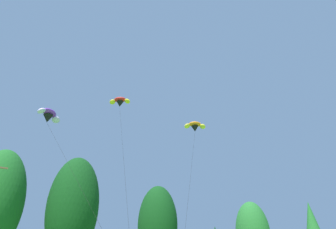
# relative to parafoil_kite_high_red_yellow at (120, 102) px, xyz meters

# --- Properties ---
(treeline_tree_e) EXTENTS (5.93, 5.93, 15.28)m
(treeline_tree_e) POSITION_rel_parafoil_kite_high_red_yellow_xyz_m (-2.78, 6.47, -11.51)
(treeline_tree_e) COLOR #472D19
(treeline_tree_e) RESTS_ON ground_plane
(treeline_tree_f) EXTENTS (5.54, 5.54, 13.85)m
(treeline_tree_f) POSITION_rel_parafoil_kite_high_red_yellow_xyz_m (9.53, 9.78, -12.38)
(treeline_tree_f) COLOR #472D19
(treeline_tree_f) RESTS_ON ground_plane
(parafoil_kite_high_red_yellow) EXTENTS (3.36, 14.42, 19.81)m
(parafoil_kite_high_red_yellow) POSITION_rel_parafoil_kite_high_red_yellow_xyz_m (0.00, 0.00, 0.00)
(parafoil_kite_high_red_yellow) COLOR red
(parafoil_kite_mid_orange) EXTENTS (7.85, 9.06, 16.11)m
(parafoil_kite_mid_orange) POSITION_rel_parafoil_kite_high_red_yellow_xyz_m (7.58, -4.59, -3.67)
(parafoil_kite_mid_orange) COLOR orange
(parafoil_kite_far_purple) EXTENTS (6.89, 13.30, 15.64)m
(parafoil_kite_far_purple) POSITION_rel_parafoil_kite_high_red_yellow_xyz_m (-7.63, -1.46, -4.22)
(parafoil_kite_far_purple) COLOR purple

